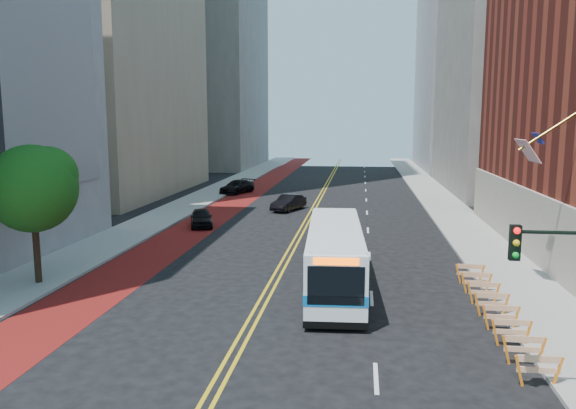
# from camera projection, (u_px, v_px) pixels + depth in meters

# --- Properties ---
(ground) EXTENTS (160.00, 160.00, 0.00)m
(ground) POSITION_uv_depth(u_px,v_px,m) (239.00, 345.00, 20.07)
(ground) COLOR black
(ground) RESTS_ON ground
(sidewalk_left) EXTENTS (4.00, 140.00, 0.15)m
(sidewalk_left) POSITION_uv_depth(u_px,v_px,m) (181.00, 208.00, 51.02)
(sidewalk_left) COLOR gray
(sidewalk_left) RESTS_ON ground
(sidewalk_right) EXTENTS (4.00, 140.00, 0.15)m
(sidewalk_right) POSITION_uv_depth(u_px,v_px,m) (452.00, 214.00, 47.95)
(sidewalk_right) COLOR gray
(sidewalk_right) RESTS_ON ground
(bus_lane_paint) EXTENTS (3.60, 140.00, 0.01)m
(bus_lane_paint) POSITION_uv_depth(u_px,v_px,m) (223.00, 210.00, 50.53)
(bus_lane_paint) COLOR #64140E
(bus_lane_paint) RESTS_ON ground
(center_line_inner) EXTENTS (0.14, 140.00, 0.01)m
(center_line_inner) POSITION_uv_depth(u_px,v_px,m) (310.00, 211.00, 49.52)
(center_line_inner) COLOR gold
(center_line_inner) RESTS_ON ground
(center_line_outer) EXTENTS (0.14, 140.00, 0.01)m
(center_line_outer) POSITION_uv_depth(u_px,v_px,m) (314.00, 212.00, 49.47)
(center_line_outer) COLOR gold
(center_line_outer) RESTS_ON ground
(lane_dashes) EXTENTS (0.14, 98.20, 0.01)m
(lane_dashes) POSITION_uv_depth(u_px,v_px,m) (366.00, 200.00, 56.72)
(lane_dashes) COLOR silver
(lane_dashes) RESTS_ON ground
(midrise_right_near) EXTENTS (18.00, 26.00, 40.00)m
(midrise_right_near) POSITION_uv_depth(u_px,v_px,m) (537.00, 9.00, 61.23)
(midrise_right_near) COLOR slate
(midrise_right_near) RESTS_ON ground
(construction_barriers) EXTENTS (1.42, 10.91, 1.00)m
(construction_barriers) POSITION_uv_depth(u_px,v_px,m) (496.00, 307.00, 22.10)
(construction_barriers) COLOR orange
(construction_barriers) RESTS_ON ground
(street_tree) EXTENTS (4.20, 4.20, 6.70)m
(street_tree) POSITION_uv_depth(u_px,v_px,m) (34.00, 185.00, 26.71)
(street_tree) COLOR black
(street_tree) RESTS_ON sidewalk_left
(traffic_signal) EXTENTS (2.21, 0.34, 5.07)m
(traffic_signal) POSITION_uv_depth(u_px,v_px,m) (556.00, 282.00, 14.87)
(traffic_signal) COLOR black
(traffic_signal) RESTS_ON sidewalk_right
(transit_bus) EXTENTS (3.07, 11.36, 3.09)m
(transit_bus) POSITION_uv_depth(u_px,v_px,m) (335.00, 256.00, 26.53)
(transit_bus) COLOR white
(transit_bus) RESTS_ON ground
(car_a) EXTENTS (2.72, 4.26, 1.35)m
(car_a) POSITION_uv_depth(u_px,v_px,m) (201.00, 218.00, 42.47)
(car_a) COLOR black
(car_a) RESTS_ON ground
(car_b) EXTENTS (2.91, 4.54, 1.41)m
(car_b) POSITION_uv_depth(u_px,v_px,m) (289.00, 203.00, 50.00)
(car_b) COLOR black
(car_b) RESTS_ON ground
(car_c) EXTENTS (3.68, 5.41, 1.45)m
(car_c) POSITION_uv_depth(u_px,v_px,m) (237.00, 187.00, 61.80)
(car_c) COLOR black
(car_c) RESTS_ON ground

